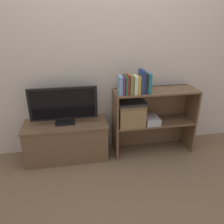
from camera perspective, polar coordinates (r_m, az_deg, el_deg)
name	(u,v)px	position (r m, az deg, el deg)	size (l,w,h in m)	color
ground_plane	(114,161)	(2.65, 0.64, -12.64)	(16.00, 16.00, 0.00)	brown
wall_back	(108,52)	(2.58, -1.04, 15.38)	(10.00, 0.05, 2.40)	beige
tv_stand	(67,140)	(2.66, -11.69, -7.23)	(0.95, 0.40, 0.45)	brown
tv	(64,105)	(2.46, -12.54, 1.90)	(0.75, 0.14, 0.42)	black
bookshelf_lower_tier	(151,129)	(2.82, 10.16, -4.36)	(0.98, 0.33, 0.40)	brown
bookshelf_upper_tier	(153,99)	(2.66, 10.75, 3.25)	(0.98, 0.33, 0.39)	brown
book_skyblue	(120,85)	(2.36, 2.08, 7.03)	(0.04, 0.13, 0.20)	#709ECC
book_plum	(123,85)	(2.36, 2.86, 6.98)	(0.02, 0.14, 0.19)	#6B2D66
book_forest	(125,85)	(2.37, 3.54, 7.15)	(0.02, 0.15, 0.20)	#286638
book_crimson	(128,84)	(2.37, 4.13, 7.27)	(0.02, 0.12, 0.21)	#B22328
book_olive	(131,84)	(2.38, 4.96, 7.26)	(0.04, 0.13, 0.21)	olive
book_ivory	(135,85)	(2.40, 5.95, 7.14)	(0.04, 0.14, 0.19)	silver
book_mustard	(138,85)	(2.41, 6.80, 7.14)	(0.03, 0.14, 0.19)	gold
book_navy	(142,81)	(2.41, 7.72, 7.90)	(0.04, 0.15, 0.26)	navy
book_charcoal	(145,83)	(2.42, 8.55, 7.55)	(0.03, 0.12, 0.22)	#232328
book_teal	(148,83)	(2.44, 9.47, 7.49)	(0.04, 0.13, 0.22)	#1E7075
storage_basket_left	(130,113)	(2.55, 4.82, -0.23)	(0.30, 0.30, 0.25)	#937047
laptop	(131,103)	(2.50, 4.92, 2.44)	(0.35, 0.22, 0.02)	#2D2D33
magazine_stack	(151,120)	(2.65, 10.14, -1.95)	(0.17, 0.24, 0.08)	#B2B2B7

